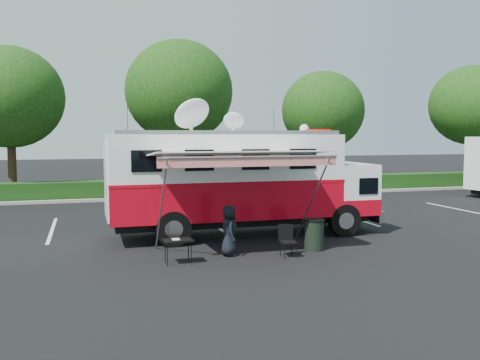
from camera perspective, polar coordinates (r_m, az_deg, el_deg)
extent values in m
plane|color=black|center=(18.74, 0.43, -5.92)|extent=(120.00, 120.00, 0.00)
cube|color=#9E998E|center=(30.30, 1.71, -1.59)|extent=(60.00, 0.35, 0.15)
cube|color=black|center=(31.10, 1.21, -0.63)|extent=(60.00, 1.20, 1.00)
cylinder|color=black|center=(30.88, -23.15, 2.09)|extent=(0.44, 0.44, 4.40)
ellipsoid|color=#14380F|center=(30.91, -23.36, 8.13)|extent=(5.63, 5.63, 5.35)
cylinder|color=black|center=(31.10, -6.46, 2.85)|extent=(0.44, 0.44, 4.80)
ellipsoid|color=#14380F|center=(31.17, -6.52, 9.38)|extent=(6.14, 6.14, 5.84)
cylinder|color=black|center=(33.83, 8.76, 2.31)|extent=(0.44, 0.44, 4.00)
ellipsoid|color=#14380F|center=(33.82, 8.83, 7.33)|extent=(5.12, 5.12, 4.86)
cylinder|color=black|center=(39.74, 23.31, 2.64)|extent=(0.44, 0.44, 4.40)
ellipsoid|color=#14380F|center=(39.76, 23.48, 7.33)|extent=(5.63, 5.63, 5.35)
cube|color=silver|center=(20.97, -19.40, -5.03)|extent=(0.12, 5.50, 0.01)
cube|color=silver|center=(21.47, -3.16, -4.52)|extent=(0.12, 5.50, 0.01)
cube|color=silver|center=(23.54, 11.25, -3.76)|extent=(0.12, 5.50, 0.01)
cube|color=silver|center=(26.83, 22.71, -2.99)|extent=(0.12, 5.50, 0.01)
cube|color=black|center=(18.64, 0.43, -4.22)|extent=(8.81, 1.43, 0.31)
cylinder|color=black|center=(18.83, 11.06, -4.23)|extent=(1.13, 0.33, 1.13)
cylinder|color=black|center=(20.83, 8.22, -3.30)|extent=(1.13, 0.33, 1.13)
cylinder|color=black|center=(16.97, -7.15, -5.18)|extent=(1.13, 0.33, 1.13)
cylinder|color=black|center=(19.17, -8.21, -4.02)|extent=(1.13, 0.33, 1.13)
cube|color=silver|center=(20.45, 13.07, -3.39)|extent=(0.20, 2.56, 0.41)
cube|color=white|center=(19.97, 11.20, -0.74)|extent=(1.43, 2.56, 1.74)
cube|color=red|center=(20.04, 11.17, -2.49)|extent=(1.45, 2.58, 0.56)
cube|color=black|center=(20.26, 12.88, 0.18)|extent=(0.12, 2.26, 0.72)
cube|color=red|center=(18.35, -1.72, -1.95)|extent=(7.79, 2.56, 1.23)
cube|color=red|center=(18.28, -1.72, -0.04)|extent=(7.81, 2.58, 0.10)
cube|color=white|center=(18.23, -1.73, 2.37)|extent=(7.79, 2.56, 1.43)
cube|color=white|center=(18.21, -1.73, 4.75)|extent=(7.79, 2.56, 0.08)
cube|color=#CC0505|center=(19.38, 8.33, 5.14)|extent=(0.56, 0.97, 0.16)
sphere|color=white|center=(20.28, 6.86, 5.44)|extent=(0.35, 0.35, 0.35)
ellipsoid|color=white|center=(17.82, -5.15, 7.06)|extent=(1.23, 1.23, 0.37)
ellipsoid|color=white|center=(18.52, -0.66, 6.37)|extent=(0.72, 0.72, 0.20)
cylinder|color=black|center=(18.10, -11.91, 6.30)|extent=(0.02, 0.02, 1.02)
cylinder|color=black|center=(18.30, -6.75, 6.35)|extent=(0.02, 0.02, 1.02)
cylinder|color=black|center=(19.18, 3.63, 6.31)|extent=(0.02, 0.02, 1.02)
cube|color=silver|center=(15.75, -0.16, 2.88)|extent=(5.12, 2.46, 0.21)
cube|color=red|center=(14.60, 1.16, 1.99)|extent=(5.12, 0.04, 0.29)
cylinder|color=#B2B2B7|center=(14.57, 1.18, 2.47)|extent=(5.12, 0.07, 0.07)
cylinder|color=#B2B2B7|center=(15.33, -8.42, -2.90)|extent=(0.05, 2.65, 2.95)
cylinder|color=#B2B2B7|center=(16.59, 7.61, -2.29)|extent=(0.05, 2.65, 2.95)
imported|color=black|center=(15.72, -1.16, -8.06)|extent=(0.53, 0.76, 1.48)
cube|color=black|center=(14.73, -6.64, -6.40)|extent=(0.82, 0.60, 0.04)
cylinder|color=black|center=(14.55, -7.76, -7.86)|extent=(0.02, 0.02, 0.65)
cylinder|color=black|center=(14.94, -8.00, -7.52)|extent=(0.02, 0.02, 0.65)
cylinder|color=black|center=(14.65, -5.23, -7.74)|extent=(0.02, 0.02, 0.65)
cylinder|color=black|center=(15.05, -5.53, -7.41)|extent=(0.02, 0.02, 0.65)
cube|color=silver|center=(14.76, -6.86, -6.29)|extent=(0.20, 0.28, 0.01)
cube|color=black|center=(15.49, 5.18, -6.62)|extent=(0.49, 0.49, 0.04)
cube|color=black|center=(15.65, 4.89, -5.59)|extent=(0.44, 0.09, 0.49)
cylinder|color=black|center=(15.32, 4.80, -7.59)|extent=(0.02, 0.02, 0.44)
cylinder|color=black|center=(15.64, 4.33, -7.32)|extent=(0.02, 0.02, 0.44)
cylinder|color=black|center=(15.44, 6.02, -7.49)|extent=(0.02, 0.02, 0.44)
cylinder|color=black|center=(15.76, 5.54, -7.23)|extent=(0.02, 0.02, 0.44)
cylinder|color=black|center=(16.51, 7.91, -5.86)|extent=(0.59, 0.59, 0.91)
cylinder|color=black|center=(16.43, 7.93, -4.23)|extent=(0.64, 0.64, 0.04)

